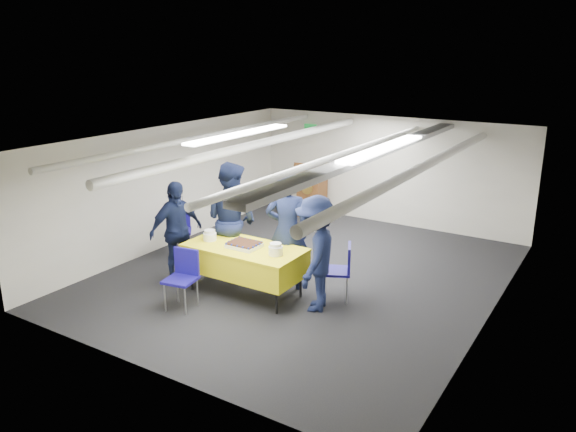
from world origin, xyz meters
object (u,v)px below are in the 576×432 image
(sailor_b, at_px, (231,219))
(chair_right, at_px, (342,266))
(chair_near, at_px, (183,273))
(chair_left, at_px, (179,226))
(sailor_c, at_px, (176,231))
(sheet_cake, at_px, (244,245))
(sailor_a, at_px, (287,231))
(sailor_d, at_px, (316,254))
(serving_table, at_px, (245,259))
(podium, at_px, (312,190))

(sailor_b, bearing_deg, chair_right, -172.65)
(chair_near, relative_size, chair_left, 1.00)
(sailor_c, bearing_deg, chair_right, -61.05)
(chair_left, bearing_deg, sailor_b, -11.64)
(sheet_cake, relative_size, chair_left, 0.56)
(chair_right, xyz_separation_m, sailor_b, (-2.00, -0.08, 0.43))
(sailor_a, xyz_separation_m, sailor_d, (0.76, -0.43, -0.09))
(sailor_b, relative_size, sailor_d, 1.13)
(serving_table, relative_size, sailor_a, 0.98)
(sailor_a, height_order, sailor_d, sailor_a)
(chair_near, height_order, chair_right, same)
(sailor_d, bearing_deg, podium, -166.37)
(sheet_cake, distance_m, chair_near, 1.00)
(sheet_cake, xyz_separation_m, sailor_b, (-0.65, 0.54, 0.15))
(podium, height_order, sailor_a, sailor_a)
(chair_near, xyz_separation_m, sailor_d, (1.67, 0.97, 0.32))
(sailor_b, bearing_deg, sailor_d, 172.74)
(serving_table, relative_size, sailor_b, 0.96)
(chair_right, relative_size, sailor_d, 0.51)
(sailor_d, bearing_deg, chair_near, -76.64)
(sheet_cake, relative_size, podium, 0.39)
(chair_left, bearing_deg, chair_near, -46.17)
(chair_near, height_order, sailor_d, sailor_d)
(sailor_a, relative_size, sailor_d, 1.11)
(podium, relative_size, chair_near, 1.44)
(sheet_cake, height_order, podium, podium)
(podium, bearing_deg, sailor_b, -81.49)
(chair_near, distance_m, sailor_a, 1.72)
(sailor_a, distance_m, sailor_c, 1.84)
(chair_near, relative_size, sailor_d, 0.51)
(sailor_d, bearing_deg, serving_table, -100.76)
(sheet_cake, distance_m, chair_left, 2.27)
(serving_table, xyz_separation_m, chair_right, (1.36, 0.60, -0.03))
(serving_table, bearing_deg, chair_near, -120.13)
(sailor_a, bearing_deg, chair_right, 159.61)
(podium, bearing_deg, sailor_a, -66.05)
(podium, xyz_separation_m, sailor_d, (2.37, -4.05, 0.23))
(podium, relative_size, sailor_b, 0.65)
(sailor_d, bearing_deg, sailor_a, -136.21)
(chair_left, xyz_separation_m, sailor_d, (3.26, -0.69, 0.32))
(chair_right, bearing_deg, chair_near, -142.03)
(chair_near, height_order, chair_left, same)
(sheet_cake, xyz_separation_m, sailor_d, (1.17, 0.15, 0.04))
(chair_near, distance_m, sailor_c, 1.12)
(serving_table, distance_m, sailor_c, 1.32)
(chair_near, distance_m, sailor_b, 1.43)
(podium, bearing_deg, chair_near, -82.12)
(serving_table, height_order, sailor_d, sailor_d)
(podium, distance_m, sailor_c, 4.29)
(serving_table, relative_size, sailor_c, 1.12)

